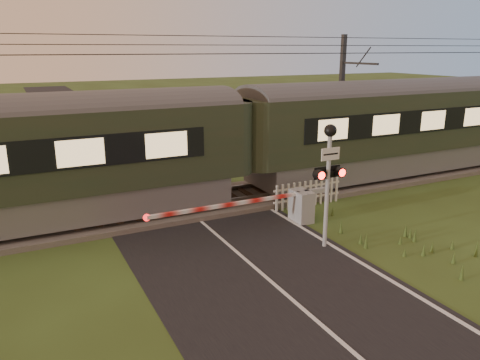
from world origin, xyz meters
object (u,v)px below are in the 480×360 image
boom_gate (294,205)px  catenary_mast (342,101)px  crossing_signal (329,164)px  picket_fence (308,193)px  train (238,141)px

boom_gate → catenary_mast: size_ratio=1.02×
crossing_signal → picket_fence: bearing=63.7°
picket_fence → catenary_mast: catenary_mast is taller
crossing_signal → catenary_mast: (6.24, 7.43, 0.77)m
train → picket_fence: (1.95, -1.89, -1.81)m
train → picket_fence: 3.27m
boom_gate → picket_fence: 1.81m
crossing_signal → picket_fence: crossing_signal is taller
crossing_signal → picket_fence: size_ratio=1.27×
train → boom_gate: bearing=-79.1°
picket_fence → train: bearing=135.8°
picket_fence → crossing_signal: bearing=-116.3°
train → picket_fence: bearing=-44.2°
boom_gate → picket_fence: boom_gate is taller
train → picket_fence: size_ratio=15.06×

